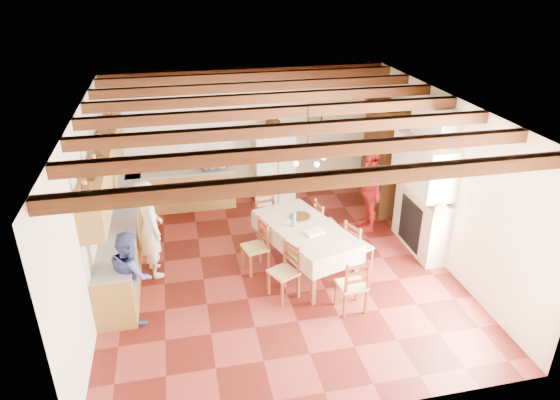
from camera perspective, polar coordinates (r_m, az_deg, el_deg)
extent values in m
cube|color=#49120E|center=(9.06, -0.22, -8.07)|extent=(6.00, 6.50, 0.02)
cube|color=white|center=(7.80, -0.26, 10.71)|extent=(6.00, 6.50, 0.02)
cube|color=#F3E7CE|center=(11.31, -3.70, 7.46)|extent=(6.00, 0.02, 3.00)
cube|color=#F3E7CE|center=(5.64, 6.87, -13.24)|extent=(6.00, 0.02, 3.00)
cube|color=#F3E7CE|center=(8.30, -21.02, -1.29)|extent=(0.02, 6.50, 3.00)
cube|color=#F3E7CE|center=(9.37, 18.10, 2.23)|extent=(0.02, 6.50, 3.00)
cube|color=brown|center=(9.66, -17.48, -4.03)|extent=(0.60, 4.30, 0.86)
cube|color=brown|center=(11.30, -11.09, 1.17)|extent=(2.30, 0.60, 0.86)
cube|color=slate|center=(9.46, -17.84, -1.65)|extent=(0.62, 4.30, 0.04)
cube|color=slate|center=(11.12, -11.29, 3.28)|extent=(2.34, 0.62, 0.04)
cube|color=white|center=(9.36, -19.82, -0.06)|extent=(0.03, 4.30, 0.60)
cube|color=white|center=(11.28, -11.48, 5.32)|extent=(2.30, 0.03, 0.60)
cube|color=brown|center=(9.09, -19.43, 3.72)|extent=(0.35, 4.20, 0.70)
cube|color=#2E2112|center=(11.50, 4.03, 9.58)|extent=(0.34, 0.03, 0.42)
cube|color=white|center=(11.29, -0.57, 4.03)|extent=(0.93, 0.80, 1.72)
cube|color=beige|center=(8.64, 2.91, -3.18)|extent=(1.61, 2.25, 0.05)
cube|color=brown|center=(8.04, 3.84, -9.35)|extent=(0.09, 0.09, 0.84)
cube|color=brown|center=(8.46, 8.60, -7.63)|extent=(0.09, 0.09, 0.84)
cube|color=brown|center=(9.35, -2.33, -3.86)|extent=(0.09, 0.09, 0.84)
cube|color=brown|center=(9.72, 2.04, -2.64)|extent=(0.09, 0.09, 0.84)
torus|color=black|center=(8.06, 3.13, 5.51)|extent=(0.47, 0.47, 0.03)
imported|color=white|center=(8.83, -14.61, -3.15)|extent=(0.60, 0.75, 1.78)
imported|color=#3B4A8E|center=(7.94, -16.62, -8.23)|extent=(0.76, 0.86, 1.48)
imported|color=#B41E20|center=(10.18, 10.24, 1.28)|extent=(0.53, 1.08, 1.79)
imported|color=silver|center=(11.09, -7.70, 4.43)|extent=(0.61, 0.47, 0.30)
imported|color=#331B0C|center=(10.95, -0.80, 9.01)|extent=(0.40, 0.40, 0.33)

